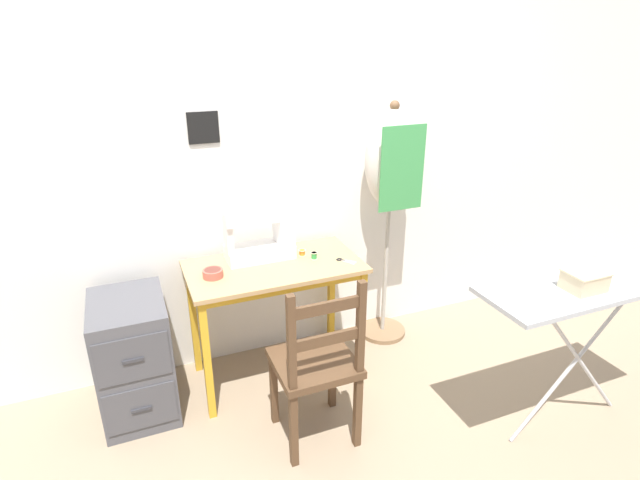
% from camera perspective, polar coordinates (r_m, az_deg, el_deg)
% --- Properties ---
extents(ground_plane, '(14.00, 14.00, 0.00)m').
position_cam_1_polar(ground_plane, '(3.05, -3.19, -17.69)').
color(ground_plane, gray).
extents(wall_back, '(10.00, 0.06, 2.55)m').
position_cam_1_polar(wall_back, '(2.99, -7.53, 8.88)').
color(wall_back, silver).
rests_on(wall_back, ground_plane).
extents(sewing_table, '(0.99, 0.53, 0.75)m').
position_cam_1_polar(sewing_table, '(2.90, -5.11, -4.83)').
color(sewing_table, tan).
rests_on(sewing_table, ground_plane).
extents(sewing_machine, '(0.41, 0.19, 0.33)m').
position_cam_1_polar(sewing_machine, '(2.90, -6.53, 0.58)').
color(sewing_machine, white).
rests_on(sewing_machine, sewing_table).
extents(fabric_bowl, '(0.11, 0.11, 0.04)m').
position_cam_1_polar(fabric_bowl, '(2.76, -12.15, -3.72)').
color(fabric_bowl, '#B25647').
rests_on(fabric_bowl, sewing_table).
extents(scissors, '(0.10, 0.11, 0.01)m').
position_cam_1_polar(scissors, '(2.90, 2.64, -2.34)').
color(scissors, silver).
rests_on(scissors, sewing_table).
extents(thread_spool_near_machine, '(0.04, 0.04, 0.04)m').
position_cam_1_polar(thread_spool_near_machine, '(2.96, -2.06, -1.45)').
color(thread_spool_near_machine, orange).
rests_on(thread_spool_near_machine, sewing_table).
extents(thread_spool_mid_table, '(0.04, 0.04, 0.04)m').
position_cam_1_polar(thread_spool_mid_table, '(2.91, -0.68, -1.80)').
color(thread_spool_mid_table, green).
rests_on(thread_spool_mid_table, sewing_table).
extents(wooden_chair, '(0.40, 0.38, 0.95)m').
position_cam_1_polar(wooden_chair, '(2.54, -0.40, -14.14)').
color(wooden_chair, '#513823').
rests_on(wooden_chair, ground_plane).
extents(filing_cabinet, '(0.38, 0.51, 0.69)m').
position_cam_1_polar(filing_cabinet, '(2.96, -20.45, -12.46)').
color(filing_cabinet, '#4C4C51').
rests_on(filing_cabinet, ground_plane).
extents(dress_form, '(0.35, 0.32, 1.61)m').
position_cam_1_polar(dress_form, '(3.16, 8.15, 7.84)').
color(dress_form, '#846647').
rests_on(dress_form, ground_plane).
extents(ironing_board, '(1.20, 0.37, 0.88)m').
position_cam_1_polar(ironing_board, '(2.77, 28.85, -4.92)').
color(ironing_board, '#ADB2B7').
rests_on(ironing_board, ground_plane).
extents(storage_box, '(0.18, 0.14, 0.09)m').
position_cam_1_polar(storage_box, '(2.61, 27.97, -4.10)').
color(storage_box, beige).
rests_on(storage_box, ironing_board).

